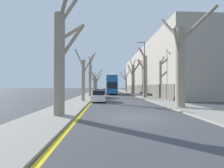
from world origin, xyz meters
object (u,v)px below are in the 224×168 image
street_tree_left_0 (61,58)px  street_tree_left_3 (94,82)px  street_tree_right_0 (180,61)px  street_tree_left_4 (96,84)px  street_tree_right_2 (133,77)px  parked_car_0 (99,96)px  lamp_post (144,67)px  street_tree_left_2 (90,76)px  parked_car_1 (100,94)px  street_tree_right_3 (126,82)px  street_tree_left_1 (83,78)px  street_tree_right_1 (145,75)px  double_decker_bus (111,84)px

street_tree_left_0 → street_tree_left_3: bearing=90.0°
street_tree_left_0 → street_tree_right_0: bearing=17.9°
street_tree_left_4 → street_tree_right_2: size_ratio=0.68×
parked_car_0 → lamp_post: 9.06m
street_tree_left_2 → parked_car_1: (2.16, -3.99, -3.29)m
street_tree_left_4 → street_tree_right_3: size_ratio=0.83×
street_tree_left_1 → parked_car_0: 3.16m
street_tree_left_3 → street_tree_right_1: street_tree_right_1 is taller
street_tree_left_0 → street_tree_right_2: bearing=69.6°
street_tree_right_0 → parked_car_1: bearing=121.4°
street_tree_right_3 → street_tree_right_1: bearing=-89.9°
street_tree_left_1 → street_tree_right_2: 19.78m
street_tree_left_2 → lamp_post: size_ratio=0.90×
street_tree_right_0 → lamp_post: bearing=93.8°
street_tree_left_4 → street_tree_right_1: street_tree_right_1 is taller
street_tree_right_3 → double_decker_bus: bearing=-117.2°
lamp_post → street_tree_right_1: bearing=71.6°
street_tree_left_2 → street_tree_left_3: size_ratio=1.21×
street_tree_left_2 → street_tree_right_1: bearing=-24.2°
street_tree_left_1 → street_tree_left_3: size_ratio=0.97×
street_tree_left_3 → street_tree_left_4: bearing=90.2°
street_tree_left_3 → street_tree_right_2: bearing=-19.3°
street_tree_right_0 → street_tree_right_1: street_tree_right_0 is taller
street_tree_left_4 → street_tree_right_2: street_tree_right_2 is taller
street_tree_left_2 → street_tree_left_1: bearing=-89.3°
street_tree_left_3 → street_tree_right_1: (9.75, -14.92, 0.90)m
street_tree_left_1 → street_tree_left_4: size_ratio=1.08×
street_tree_right_0 → double_decker_bus: (-5.29, 24.90, -1.70)m
street_tree_left_0 → parked_car_0: (2.11, 9.62, -3.20)m
street_tree_left_4 → double_decker_bus: street_tree_left_4 is taller
street_tree_right_0 → parked_car_1: street_tree_right_0 is taller
street_tree_left_1 → lamp_post: (9.03, 3.69, 1.96)m
street_tree_left_1 → street_tree_right_2: bearing=60.0°
lamp_post → street_tree_left_3: bearing=118.3°
street_tree_right_0 → street_tree_right_1: size_ratio=1.02×
street_tree_left_4 → street_tree_right_1: (9.78, -24.97, 1.10)m
street_tree_right_0 → parked_car_0: bearing=139.9°
street_tree_left_0 → street_tree_left_4: bearing=90.0°
street_tree_right_0 → parked_car_0: street_tree_right_0 is taller
parked_car_0 → parked_car_1: size_ratio=0.96×
street_tree_left_0 → street_tree_right_3: 39.47m
street_tree_right_3 → lamp_post: bearing=-91.4°
street_tree_left_2 → street_tree_right_0: bearing=-59.3°
street_tree_right_2 → street_tree_left_0: bearing=-110.4°
street_tree_left_1 → street_tree_left_2: street_tree_left_2 is taller
street_tree_left_3 → street_tree_right_0: size_ratio=0.77×
parked_car_0 → parked_car_1: 6.11m
street_tree_right_3 → street_tree_left_4: bearing=168.2°
street_tree_left_4 → parked_car_1: street_tree_left_4 is taller
street_tree_right_1 → parked_car_0: size_ratio=2.04×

